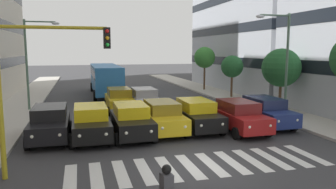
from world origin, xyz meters
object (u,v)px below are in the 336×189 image
object	(u,v)px
car_6	(50,123)
bus_behind_traffic	(105,77)
car_0	(265,112)
street_tree_1	(281,68)
street_tree_3	(205,58)
car_3	(162,117)
car_row2_0	(144,100)
traffic_light_gantry	(32,75)
car_5	(91,122)
car_row2_1	(119,100)
street_lamp_left	(282,55)
street_tree_2	(232,67)
car_2	(197,115)
car_1	(239,116)
car_4	(131,120)
street_lamp_right	(32,55)

from	to	relation	value
car_6	bus_behind_traffic	size ratio (longest dim) A/B	0.42
car_0	street_tree_1	size ratio (longest dim) A/B	0.99
car_0	street_tree_3	distance (m)	17.25
car_3	car_row2_0	distance (m)	6.29
bus_behind_traffic	traffic_light_gantry	world-z (taller)	traffic_light_gantry
car_5	car_6	distance (m)	2.03
bus_behind_traffic	street_tree_1	bearing A→B (deg)	132.16
car_row2_0	car_row2_1	xyz separation A→B (m)	(1.76, -0.59, 0.00)
car_0	street_tree_3	xyz separation A→B (m)	(-2.80, -16.79, 2.80)
street_lamp_left	car_5	bearing A→B (deg)	6.14
car_0	car_3	size ratio (longest dim) A/B	1.00
car_row2_0	street_lamp_left	distance (m)	10.01
car_0	street_tree_2	size ratio (longest dim) A/B	1.14
traffic_light_gantry	car_2	bearing A→B (deg)	-148.36
car_6	street_tree_3	size ratio (longest dim) A/B	0.94
car_6	car_5	bearing A→B (deg)	168.32
car_row2_1	car_0	bearing A→B (deg)	137.99
car_5	car_6	world-z (taller)	same
car_1	bus_behind_traffic	distance (m)	17.96
bus_behind_traffic	street_tree_2	distance (m)	12.50
car_row2_0	street_tree_3	xyz separation A→B (m)	(-8.85, -10.36, 2.80)
car_3	car_row2_0	world-z (taller)	same
car_6	car_row2_1	world-z (taller)	same
car_3	street_lamp_left	xyz separation A→B (m)	(-7.97, -0.87, 3.30)
car_5	car_row2_0	bearing A→B (deg)	-121.39
street_lamp_left	street_tree_1	size ratio (longest dim) A/B	1.48
street_lamp_left	street_tree_2	distance (m)	9.94
car_4	street_tree_3	distance (m)	20.45
traffic_light_gantry	street_tree_2	xyz separation A→B (m)	(-15.34, -15.48, -0.68)
car_0	car_row2_0	distance (m)	8.83
car_5	street_lamp_right	xyz separation A→B (m)	(3.74, -9.00, 3.27)
street_lamp_left	car_0	bearing A→B (deg)	31.17
car_3	car_row2_1	size ratio (longest dim) A/B	1.00
street_tree_2	street_lamp_left	bearing A→B (deg)	81.51
street_tree_3	bus_behind_traffic	bearing A→B (deg)	3.38
car_row2_1	street_tree_1	world-z (taller)	street_tree_1
traffic_light_gantry	street_lamp_right	distance (m)	13.57
car_3	bus_behind_traffic	size ratio (longest dim) A/B	0.42
traffic_light_gantry	street_lamp_right	bearing A→B (deg)	-82.88
street_tree_2	street_lamp_right	bearing A→B (deg)	6.79
car_4	car_3	bearing A→B (deg)	-166.17
street_lamp_left	car_row2_1	bearing A→B (deg)	-32.29
car_4	street_tree_2	xyz separation A→B (m)	(-11.23, -11.07, 2.10)
car_2	street_tree_2	xyz separation A→B (m)	(-7.43, -10.61, 2.10)
car_3	car_5	bearing A→B (deg)	5.89
street_tree_1	street_tree_2	bearing A→B (deg)	-88.16
car_2	car_row2_0	size ratio (longest dim) A/B	1.00
car_2	bus_behind_traffic	size ratio (longest dim) A/B	0.42
car_1	street_tree_1	bearing A→B (deg)	-142.34
street_lamp_right	street_tree_3	xyz separation A→B (m)	(-16.67, -8.04, -0.47)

